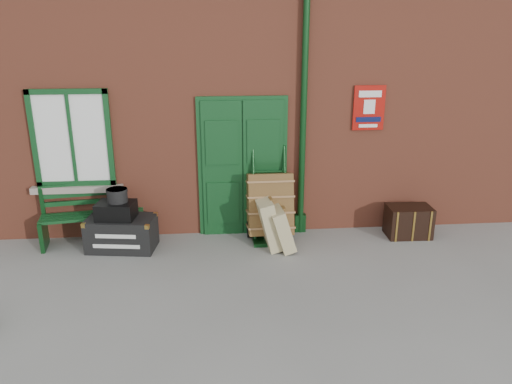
{
  "coord_description": "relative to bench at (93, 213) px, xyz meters",
  "views": [
    {
      "loc": [
        -0.75,
        -6.19,
        3.31
      ],
      "look_at": [
        -0.16,
        0.6,
        1.0
      ],
      "focal_mm": 35.0,
      "sensor_mm": 36.0,
      "label": 1
    }
  ],
  "objects": [
    {
      "name": "station_building",
      "position": [
        2.68,
        2.17,
        1.68
      ],
      "size": [
        10.3,
        4.3,
        4.36
      ],
      "color": "#9A4931",
      "rests_on": "ground"
    },
    {
      "name": "porter_trolley",
      "position": [
        2.79,
        -0.1,
        0.08
      ],
      "size": [
        0.72,
        0.77,
        1.45
      ],
      "rotation": [
        0.0,
        0.0,
        0.01
      ],
      "color": "#0C3313",
      "rests_on": "ground"
    },
    {
      "name": "suitcase_front",
      "position": [
        2.92,
        -0.57,
        -0.14
      ],
      "size": [
        0.43,
        0.53,
        0.69
      ],
      "primitive_type": "cube",
      "rotation": [
        0.0,
        -0.3,
        0.09
      ],
      "color": "tan",
      "rests_on": "ground"
    },
    {
      "name": "strongbox",
      "position": [
        0.43,
        -0.32,
        0.15
      ],
      "size": [
        0.61,
        0.48,
        0.25
      ],
      "primitive_type": "cube",
      "rotation": [
        0.0,
        0.0,
        -0.14
      ],
      "color": "black",
      "rests_on": "houdini_trunk"
    },
    {
      "name": "houdini_trunk",
      "position": [
        0.48,
        -0.32,
        -0.23
      ],
      "size": [
        1.08,
        0.7,
        0.51
      ],
      "primitive_type": "cube",
      "rotation": [
        0.0,
        0.0,
        -0.14
      ],
      "color": "black",
      "rests_on": "ground"
    },
    {
      "name": "dark_trunk",
      "position": [
        5.06,
        -0.23,
        -0.23
      ],
      "size": [
        0.71,
        0.47,
        0.5
      ],
      "primitive_type": "cube",
      "rotation": [
        0.0,
        0.0,
        -0.02
      ],
      "color": "black",
      "rests_on": "ground"
    },
    {
      "name": "ground",
      "position": [
        2.68,
        -1.32,
        -0.48
      ],
      "size": [
        80.0,
        80.0,
        0.0
      ],
      "primitive_type": "plane",
      "color": "gray",
      "rests_on": "ground"
    },
    {
      "name": "hatbox",
      "position": [
        0.46,
        -0.29,
        0.38
      ],
      "size": [
        0.34,
        0.34,
        0.2
      ],
      "primitive_type": "cylinder",
      "rotation": [
        0.0,
        0.0,
        -0.14
      ],
      "color": "black",
      "rests_on": "strongbox"
    },
    {
      "name": "suitcase_back",
      "position": [
        2.74,
        -0.47,
        -0.08
      ],
      "size": [
        0.44,
        0.58,
        0.8
      ],
      "primitive_type": "cube",
      "rotation": [
        0.0,
        -0.24,
        0.09
      ],
      "color": "tan",
      "rests_on": "ground"
    },
    {
      "name": "bench",
      "position": [
        0.0,
        0.0,
        0.0
      ],
      "size": [
        1.61,
        0.7,
        0.96
      ],
      "rotation": [
        0.0,
        0.0,
        0.14
      ],
      "color": "#113E1A",
      "rests_on": "ground"
    }
  ]
}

